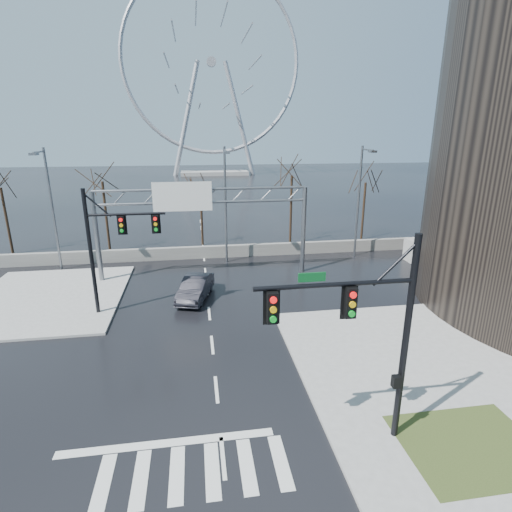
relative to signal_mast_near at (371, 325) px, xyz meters
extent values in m
plane|color=black|center=(-5.14, 4.04, -4.87)|extent=(260.00, 260.00, 0.00)
cube|color=gray|center=(4.86, 6.04, -4.80)|extent=(12.00, 10.00, 0.15)
cube|color=gray|center=(-16.14, 16.04, -4.80)|extent=(10.00, 12.00, 0.15)
cube|color=#343F1A|center=(3.86, -0.96, -4.72)|extent=(5.00, 4.00, 0.02)
cube|color=slate|center=(-5.14, 24.04, -4.32)|extent=(52.00, 0.50, 1.10)
cylinder|color=black|center=(1.36, 0.04, -0.87)|extent=(0.24, 0.24, 8.00)
cylinder|color=black|center=(-1.34, 0.04, 1.53)|extent=(5.40, 0.16, 0.16)
cube|color=black|center=(-0.84, -0.11, 0.93)|extent=(0.35, 0.28, 1.05)
cube|color=black|center=(-3.44, -0.11, 0.93)|extent=(0.35, 0.28, 1.05)
cylinder|color=black|center=(-12.14, 13.04, -0.87)|extent=(0.24, 0.24, 8.00)
cylinder|color=black|center=(-9.84, 13.04, 1.53)|extent=(4.60, 0.16, 0.16)
cube|color=black|center=(-10.14, 12.89, 0.93)|extent=(0.35, 0.28, 1.05)
cube|color=black|center=(-8.14, 12.89, 0.93)|extent=(0.35, 0.28, 1.05)
cylinder|color=slate|center=(-13.14, 19.04, -1.37)|extent=(0.36, 0.36, 7.00)
cylinder|color=slate|center=(2.86, 19.04, -1.37)|extent=(0.36, 0.36, 7.00)
cylinder|color=slate|center=(-5.14, 19.04, 2.13)|extent=(16.00, 0.20, 0.20)
cylinder|color=slate|center=(-5.14, 19.04, 1.13)|extent=(16.00, 0.20, 0.20)
cube|color=#09491C|center=(-6.64, 18.89, 1.63)|extent=(4.20, 0.10, 2.00)
cube|color=silver|center=(-6.64, 18.83, 1.63)|extent=(4.40, 0.02, 2.20)
cylinder|color=slate|center=(-17.14, 22.54, 0.13)|extent=(0.20, 0.20, 10.00)
cylinder|color=slate|center=(-17.14, 21.44, 4.83)|extent=(0.12, 2.20, 0.12)
cube|color=slate|center=(-17.14, 20.44, 4.73)|extent=(0.50, 0.70, 0.18)
cylinder|color=slate|center=(-3.14, 22.54, 0.13)|extent=(0.20, 0.20, 10.00)
cylinder|color=slate|center=(-3.14, 21.44, 4.83)|extent=(0.12, 2.20, 0.12)
cube|color=slate|center=(-3.14, 20.44, 4.73)|extent=(0.50, 0.70, 0.18)
cylinder|color=slate|center=(8.86, 22.54, 0.13)|extent=(0.20, 0.20, 10.00)
cylinder|color=slate|center=(8.86, 21.44, 4.83)|extent=(0.12, 2.20, 0.12)
cube|color=slate|center=(8.86, 20.44, 4.73)|extent=(0.50, 0.70, 0.18)
cylinder|color=black|center=(-23.14, 28.04, -1.72)|extent=(0.24, 0.24, 6.30)
cylinder|color=black|center=(-14.14, 27.54, -1.50)|extent=(0.24, 0.24, 6.75)
cylinder|color=black|center=(-5.14, 28.54, -1.95)|extent=(0.24, 0.24, 5.85)
cylinder|color=black|center=(3.86, 27.54, -1.36)|extent=(0.24, 0.24, 7.02)
cylinder|color=black|center=(11.86, 28.04, -1.81)|extent=(0.24, 0.24, 6.12)
cube|color=gray|center=(-0.14, 99.04, -4.37)|extent=(18.00, 6.00, 1.00)
torus|color=#B2B2B7|center=(-0.14, 99.04, 23.13)|extent=(45.00, 1.00, 45.00)
cylinder|color=#B2B2B7|center=(-0.14, 99.04, 23.13)|extent=(2.40, 1.50, 2.40)
cylinder|color=#B2B2B7|center=(-7.14, 99.04, 9.13)|extent=(8.28, 1.20, 28.82)
cylinder|color=#B2B2B7|center=(6.86, 99.04, 9.13)|extent=(8.28, 1.20, 28.82)
imported|color=black|center=(-5.97, 14.67, -4.10)|extent=(2.86, 4.95, 1.54)
camera|label=1|loc=(-5.71, -11.47, 6.24)|focal=28.00mm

